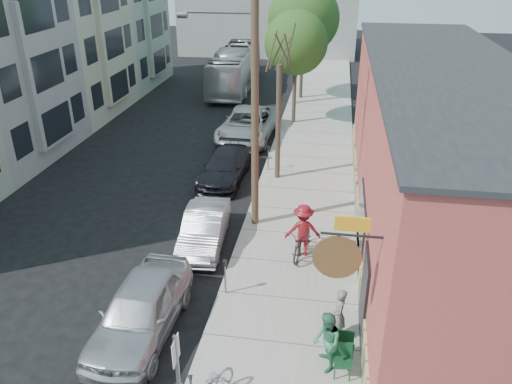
# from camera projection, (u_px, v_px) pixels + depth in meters

# --- Properties ---
(ground) EXTENTS (120.00, 120.00, 0.00)m
(ground) POSITION_uv_depth(u_px,v_px,m) (159.00, 289.00, 16.40)
(ground) COLOR black
(sidewalk) EXTENTS (4.50, 58.00, 0.15)m
(sidewalk) POSITION_uv_depth(u_px,v_px,m) (309.00, 166.00, 25.53)
(sidewalk) COLOR #A9A99C
(sidewalk) RESTS_ON ground
(cafe_building) EXTENTS (6.60, 20.20, 6.61)m
(cafe_building) POSITION_uv_depth(u_px,v_px,m) (434.00, 156.00, 18.12)
(cafe_building) COLOR #B74943
(cafe_building) RESTS_ON ground
(apartment_row) EXTENTS (6.30, 32.00, 9.00)m
(apartment_row) POSITION_uv_depth(u_px,v_px,m) (34.00, 57.00, 28.52)
(apartment_row) COLOR #97A88E
(apartment_row) RESTS_ON ground
(sign_post) EXTENTS (0.07, 0.45, 2.80)m
(sign_post) POSITION_uv_depth(u_px,v_px,m) (178.00, 376.00, 10.68)
(sign_post) COLOR slate
(sign_post) RESTS_ON sidewalk
(parking_meter_near) EXTENTS (0.14, 0.14, 1.24)m
(parking_meter_near) POSITION_uv_depth(u_px,v_px,m) (225.00, 271.00, 15.60)
(parking_meter_near) COLOR slate
(parking_meter_near) RESTS_ON sidewalk
(parking_meter_far) EXTENTS (0.14, 0.14, 1.24)m
(parking_meter_far) POSITION_uv_depth(u_px,v_px,m) (268.00, 154.00, 24.50)
(parking_meter_far) COLOR slate
(parking_meter_far) RESTS_ON sidewalk
(utility_pole_near) EXTENTS (3.57, 0.28, 10.00)m
(utility_pole_near) POSITION_uv_depth(u_px,v_px,m) (253.00, 94.00, 17.78)
(utility_pole_near) COLOR #503A28
(utility_pole_near) RESTS_ON sidewalk
(utility_pole_far) EXTENTS (1.80, 0.28, 10.00)m
(utility_pole_far) POSITION_uv_depth(u_px,v_px,m) (297.00, 27.00, 33.41)
(utility_pole_far) COLOR #503A28
(utility_pole_far) RESTS_ON sidewalk
(tree_bare) EXTENTS (0.24, 0.24, 5.39)m
(tree_bare) POSITION_uv_depth(u_px,v_px,m) (278.00, 124.00, 22.89)
(tree_bare) COLOR #44392C
(tree_bare) RESTS_ON sidewalk
(tree_leafy_mid) EXTENTS (3.79, 3.79, 6.78)m
(tree_leafy_mid) POSITION_uv_depth(u_px,v_px,m) (296.00, 43.00, 29.59)
(tree_leafy_mid) COLOR #44392C
(tree_leafy_mid) RESTS_ON sidewalk
(tree_leafy_far) EXTENTS (4.96, 4.96, 8.03)m
(tree_leafy_far) POSITION_uv_depth(u_px,v_px,m) (304.00, 19.00, 34.53)
(tree_leafy_far) COLOR #44392C
(tree_leafy_far) RESTS_ON sidewalk
(patio_chair_a) EXTENTS (0.54, 0.54, 0.88)m
(patio_chair_a) POSITION_uv_depth(u_px,v_px,m) (343.00, 362.00, 12.72)
(patio_chair_a) COLOR #113C21
(patio_chair_a) RESTS_ON sidewalk
(patio_chair_b) EXTENTS (0.58, 0.58, 0.88)m
(patio_chair_b) POSITION_uv_depth(u_px,v_px,m) (345.00, 349.00, 13.12)
(patio_chair_b) COLOR #113C21
(patio_chair_b) RESTS_ON sidewalk
(patron_grey) EXTENTS (0.43, 0.61, 1.59)m
(patron_grey) POSITION_uv_depth(u_px,v_px,m) (339.00, 315.00, 13.82)
(patron_grey) COLOR slate
(patron_grey) RESTS_ON sidewalk
(patron_green) EXTENTS (0.83, 0.96, 1.71)m
(patron_green) POSITION_uv_depth(u_px,v_px,m) (327.00, 342.00, 12.77)
(patron_green) COLOR #33805A
(patron_green) RESTS_ON sidewalk
(cyclist) EXTENTS (1.37, 0.93, 1.96)m
(cyclist) POSITION_uv_depth(u_px,v_px,m) (303.00, 230.00, 17.59)
(cyclist) COLOR maroon
(cyclist) RESTS_ON sidewalk
(cyclist_bike) EXTENTS (1.10, 2.17, 1.09)m
(cyclist_bike) POSITION_uv_depth(u_px,v_px,m) (302.00, 241.00, 17.79)
(cyclist_bike) COLOR black
(cyclist_bike) RESTS_ON sidewalk
(car_0) EXTENTS (2.06, 4.86, 1.64)m
(car_0) POSITION_uv_depth(u_px,v_px,m) (141.00, 310.00, 14.20)
(car_0) COLOR #B2B3BA
(car_0) RESTS_ON ground
(car_1) EXTENTS (1.76, 4.25, 1.37)m
(car_1) POSITION_uv_depth(u_px,v_px,m) (204.00, 228.00, 18.59)
(car_1) COLOR #B4B5BC
(car_1) RESTS_ON ground
(car_2) EXTENTS (2.04, 4.77, 1.37)m
(car_2) POSITION_uv_depth(u_px,v_px,m) (225.00, 167.00, 23.81)
(car_2) COLOR black
(car_2) RESTS_ON ground
(car_3) EXTENTS (3.19, 6.32, 1.71)m
(car_3) POSITION_uv_depth(u_px,v_px,m) (248.00, 125.00, 29.00)
(car_3) COLOR #9EA2A5
(car_3) RESTS_ON ground
(bus) EXTENTS (3.03, 11.40, 3.15)m
(bus) POSITION_uv_depth(u_px,v_px,m) (235.00, 68.00, 39.32)
(bus) COLOR silver
(bus) RESTS_ON ground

